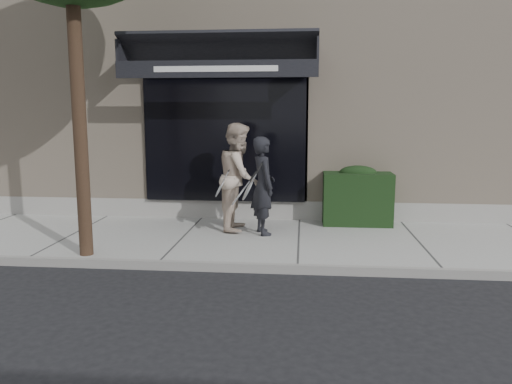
# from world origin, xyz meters

# --- Properties ---
(ground) EXTENTS (80.00, 80.00, 0.00)m
(ground) POSITION_xyz_m (0.00, 0.00, 0.00)
(ground) COLOR black
(ground) RESTS_ON ground
(sidewalk) EXTENTS (20.00, 3.00, 0.12)m
(sidewalk) POSITION_xyz_m (0.00, 0.00, 0.06)
(sidewalk) COLOR gray
(sidewalk) RESTS_ON ground
(curb) EXTENTS (20.00, 0.10, 0.14)m
(curb) POSITION_xyz_m (0.00, -1.55, 0.07)
(curb) COLOR gray
(curb) RESTS_ON ground
(building_facade) EXTENTS (14.30, 8.04, 5.64)m
(building_facade) POSITION_xyz_m (-0.01, 4.96, 2.74)
(building_facade) COLOR beige
(building_facade) RESTS_ON ground
(hedge) EXTENTS (1.30, 0.70, 1.14)m
(hedge) POSITION_xyz_m (1.10, 1.25, 0.66)
(hedge) COLOR black
(hedge) RESTS_ON sidewalk
(pedestrian_front) EXTENTS (0.80, 0.92, 1.73)m
(pedestrian_front) POSITION_xyz_m (-0.64, 0.28, 0.98)
(pedestrian_front) COLOR black
(pedestrian_front) RESTS_ON sidewalk
(pedestrian_back) EXTENTS (0.79, 0.96, 1.95)m
(pedestrian_back) POSITION_xyz_m (-1.10, 0.59, 1.10)
(pedestrian_back) COLOR beige
(pedestrian_back) RESTS_ON sidewalk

